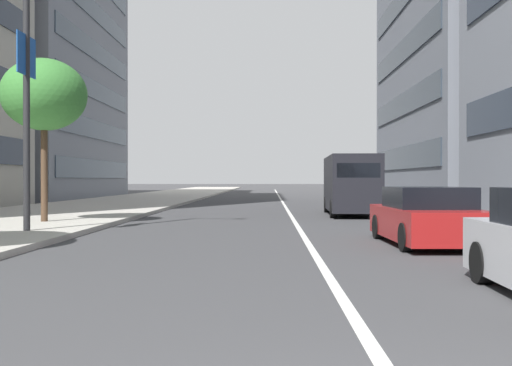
{
  "coord_description": "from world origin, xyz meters",
  "views": [
    {
      "loc": [
        -2.75,
        0.95,
        1.54
      ],
      "look_at": [
        11.78,
        1.25,
        1.45
      ],
      "focal_mm": 43.12,
      "sensor_mm": 36.0,
      "label": 1
    }
  ],
  "objects_px": {
    "delivery_van_ahead": "(351,184)",
    "street_lamp_with_banners": "(37,36)",
    "car_far_down_avenue": "(427,218)",
    "street_tree_by_lamp_post": "(44,95)"
  },
  "relations": [
    {
      "from": "delivery_van_ahead",
      "to": "street_lamp_with_banners",
      "type": "distance_m",
      "value": 14.57
    },
    {
      "from": "street_lamp_with_banners",
      "to": "car_far_down_avenue",
      "type": "bearing_deg",
      "value": -101.35
    },
    {
      "from": "car_far_down_avenue",
      "to": "street_tree_by_lamp_post",
      "type": "height_order",
      "value": "street_tree_by_lamp_post"
    },
    {
      "from": "car_far_down_avenue",
      "to": "street_lamp_with_banners",
      "type": "xyz_separation_m",
      "value": [
        2.0,
        9.98,
        4.77
      ]
    },
    {
      "from": "delivery_van_ahead",
      "to": "street_lamp_with_banners",
      "type": "height_order",
      "value": "street_lamp_with_banners"
    },
    {
      "from": "delivery_van_ahead",
      "to": "street_lamp_with_banners",
      "type": "xyz_separation_m",
      "value": [
        -10.0,
        9.79,
        4.05
      ]
    },
    {
      "from": "delivery_van_ahead",
      "to": "street_lamp_with_banners",
      "type": "bearing_deg",
      "value": 137.61
    },
    {
      "from": "street_tree_by_lamp_post",
      "to": "street_lamp_with_banners",
      "type": "bearing_deg",
      "value": -162.41
    },
    {
      "from": "street_tree_by_lamp_post",
      "to": "car_far_down_avenue",
      "type": "bearing_deg",
      "value": -116.82
    },
    {
      "from": "car_far_down_avenue",
      "to": "street_lamp_with_banners",
      "type": "height_order",
      "value": "street_lamp_with_banners"
    }
  ]
}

